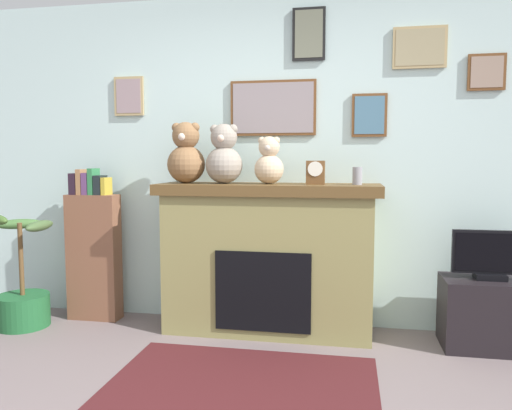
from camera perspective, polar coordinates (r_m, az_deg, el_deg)
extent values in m
cube|color=silver|center=(4.01, 2.98, 4.98)|extent=(5.20, 0.12, 2.60)
cube|color=brown|center=(3.97, 1.95, 11.06)|extent=(0.68, 0.02, 0.43)
cube|color=gray|center=(3.96, 1.92, 11.08)|extent=(0.64, 0.00, 0.39)
cube|color=tan|center=(4.33, -14.37, 12.00)|extent=(0.25, 0.02, 0.32)
cube|color=gray|center=(4.32, -14.43, 12.01)|extent=(0.21, 0.00, 0.28)
cube|color=brown|center=(4.07, 24.94, 13.66)|extent=(0.26, 0.02, 0.26)
cube|color=gray|center=(4.06, 24.98, 13.68)|extent=(0.22, 0.00, 0.22)
cube|color=brown|center=(3.92, 12.88, 10.01)|extent=(0.26, 0.02, 0.32)
cube|color=teal|center=(3.91, 12.88, 10.03)|extent=(0.22, 0.00, 0.28)
cube|color=black|center=(4.03, 6.08, 18.92)|extent=(0.25, 0.02, 0.40)
cube|color=slate|center=(4.02, 6.07, 18.96)|extent=(0.21, 0.00, 0.36)
cube|color=tan|center=(4.02, 18.27, 16.80)|extent=(0.39, 0.02, 0.30)
cube|color=tan|center=(4.01, 18.29, 16.83)|extent=(0.35, 0.00, 0.26)
cube|color=olive|center=(3.81, 1.39, -6.72)|extent=(1.55, 0.47, 1.06)
cube|color=brown|center=(3.74, 1.41, 1.83)|extent=(1.67, 0.53, 0.08)
cube|color=black|center=(3.62, 0.76, -9.94)|extent=(0.70, 0.02, 0.58)
cube|color=brown|center=(4.32, -18.09, -5.71)|extent=(0.42, 0.16, 1.03)
cube|color=black|center=(4.32, -19.97, 2.30)|extent=(0.06, 0.13, 0.17)
cube|color=#9F6F47|center=(4.29, -19.33, 2.51)|extent=(0.04, 0.13, 0.21)
cube|color=#5F3A68|center=(4.27, -18.73, 2.33)|extent=(0.05, 0.13, 0.18)
cube|color=#2D7643|center=(4.24, -18.12, 2.57)|extent=(0.04, 0.13, 0.21)
cube|color=black|center=(4.22, -17.43, 2.19)|extent=(0.06, 0.13, 0.16)
cube|color=gold|center=(4.19, -16.78, 2.08)|extent=(0.04, 0.13, 0.14)
cylinder|color=#1E592D|center=(4.42, -25.14, -10.90)|extent=(0.40, 0.40, 0.25)
cylinder|color=brown|center=(4.32, -25.35, -5.63)|extent=(0.04, 0.04, 0.57)
ellipsoid|color=#425C32|center=(4.20, -23.57, -2.20)|extent=(0.13, 0.37, 0.08)
ellipsoid|color=#3E6431|center=(4.44, -25.55, -1.98)|extent=(0.35, 0.30, 0.08)
cube|color=black|center=(3.89, 25.09, -11.25)|extent=(0.62, 0.40, 0.49)
cube|color=black|center=(3.83, 25.24, -7.43)|extent=(0.20, 0.14, 0.04)
cube|color=black|center=(3.80, 25.34, -4.90)|extent=(0.51, 0.03, 0.30)
cube|color=black|center=(3.78, 25.41, -4.94)|extent=(0.47, 0.00, 0.26)
cube|color=#45181B|center=(3.12, -1.51, -19.66)|extent=(1.58, 1.02, 0.01)
cylinder|color=gray|center=(3.66, 11.54, 3.29)|extent=(0.07, 0.07, 0.13)
cube|color=brown|center=(3.67, 6.85, 3.72)|extent=(0.13, 0.09, 0.17)
cylinder|color=white|center=(3.62, 6.80, 4.14)|extent=(0.11, 0.01, 0.11)
sphere|color=brown|center=(3.86, -8.02, 4.64)|extent=(0.29, 0.29, 0.29)
sphere|color=brown|center=(3.87, -8.06, 7.87)|extent=(0.21, 0.21, 0.21)
sphere|color=brown|center=(3.89, -9.11, 8.76)|extent=(0.07, 0.07, 0.07)
sphere|color=brown|center=(3.85, -7.03, 8.83)|extent=(0.07, 0.07, 0.07)
sphere|color=beige|center=(3.79, -8.47, 7.77)|extent=(0.06, 0.06, 0.06)
sphere|color=gray|center=(3.78, -3.69, 4.58)|extent=(0.28, 0.28, 0.28)
sphere|color=gray|center=(3.78, -3.71, 7.77)|extent=(0.20, 0.20, 0.20)
sphere|color=gray|center=(3.80, -4.75, 8.66)|extent=(0.07, 0.07, 0.07)
sphere|color=gray|center=(3.77, -2.67, 8.70)|extent=(0.07, 0.07, 0.07)
sphere|color=beige|center=(3.70, -4.02, 7.67)|extent=(0.06, 0.06, 0.06)
sphere|color=#CFB492|center=(3.71, 1.51, 4.12)|extent=(0.22, 0.22, 0.22)
sphere|color=#CFB492|center=(3.71, 1.51, 6.67)|extent=(0.16, 0.16, 0.16)
sphere|color=#CFB492|center=(3.72, 0.67, 7.40)|extent=(0.06, 0.06, 0.06)
sphere|color=#CFB492|center=(3.70, 2.37, 7.41)|extent=(0.06, 0.06, 0.06)
sphere|color=beige|center=(3.65, 1.35, 6.57)|extent=(0.05, 0.05, 0.05)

